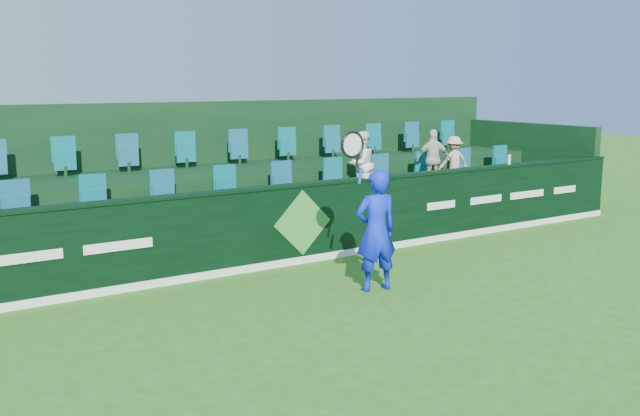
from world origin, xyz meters
TOP-DOWN VIEW (x-y plane):
  - ground at (0.00, 0.00)m, footprint 60.00×60.00m
  - sponsor_hoarding at (0.00, 4.00)m, footprint 16.00×0.25m
  - stand_tier_front at (0.00, 5.10)m, footprint 16.00×2.00m
  - stand_tier_back at (0.00, 7.00)m, footprint 16.00×1.80m
  - stand_rear at (0.00, 7.44)m, footprint 16.00×4.10m
  - seat_row_front at (0.00, 5.50)m, footprint 13.50×0.50m
  - seat_row_back at (0.00, 7.30)m, footprint 13.50×0.50m
  - tennis_player at (0.09, 2.00)m, footprint 1.08×0.53m
  - spectator_left at (2.11, 5.12)m, footprint 0.71×0.61m
  - spectator_middle at (3.98, 5.12)m, footprint 0.79×0.56m
  - spectator_right at (4.56, 5.12)m, footprint 0.75×0.52m
  - towel at (1.47, 4.00)m, footprint 0.37×0.24m
  - drinks_bottle at (5.03, 4.00)m, footprint 0.06×0.06m

SIDE VIEW (x-z plane):
  - ground at x=0.00m, z-range 0.00..0.00m
  - stand_tier_front at x=0.00m, z-range 0.00..0.80m
  - stand_tier_back at x=0.00m, z-range 0.00..1.30m
  - sponsor_hoarding at x=0.00m, z-range 0.00..1.35m
  - tennis_player at x=0.09m, z-range -0.29..2.10m
  - seat_row_front at x=0.00m, z-range 0.80..1.40m
  - stand_rear at x=0.00m, z-range -0.08..2.52m
  - spectator_right at x=4.56m, z-range 0.80..1.87m
  - towel at x=1.47m, z-range 1.35..1.41m
  - spectator_middle at x=3.98m, z-range 0.80..2.04m
  - spectator_left at x=2.11m, z-range 0.80..2.07m
  - drinks_bottle at x=5.03m, z-range 1.35..1.55m
  - seat_row_back at x=0.00m, z-range 1.30..1.90m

